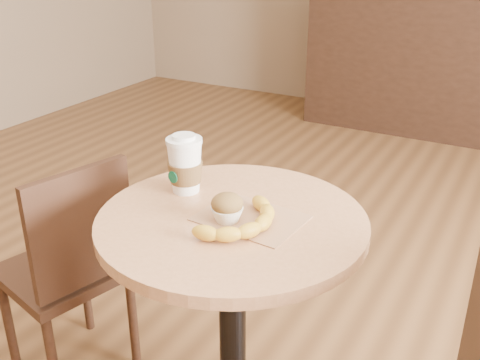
{
  "coord_description": "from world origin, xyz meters",
  "views": [
    {
      "loc": [
        0.5,
        -1.04,
        1.38
      ],
      "look_at": [
        -0.09,
        0.03,
        0.83
      ],
      "focal_mm": 42.0,
      "sensor_mm": 36.0,
      "label": 1
    }
  ],
  "objects_px": {
    "muffin": "(227,208)",
    "banana": "(244,220)",
    "coffee_cup": "(185,166)",
    "cafe_table": "(232,298)",
    "chair_left": "(71,266)"
  },
  "relations": [
    {
      "from": "muffin",
      "to": "banana",
      "type": "height_order",
      "value": "muffin"
    },
    {
      "from": "coffee_cup",
      "to": "muffin",
      "type": "xyz_separation_m",
      "value": [
        0.18,
        -0.09,
        -0.03
      ]
    },
    {
      "from": "cafe_table",
      "to": "coffee_cup",
      "type": "xyz_separation_m",
      "value": [
        -0.18,
        0.07,
        0.31
      ]
    },
    {
      "from": "cafe_table",
      "to": "chair_left",
      "type": "xyz_separation_m",
      "value": [
        -0.58,
        0.0,
        -0.09
      ]
    },
    {
      "from": "cafe_table",
      "to": "banana",
      "type": "bearing_deg",
      "value": -34.15
    },
    {
      "from": "cafe_table",
      "to": "muffin",
      "type": "relative_size",
      "value": 9.72
    },
    {
      "from": "cafe_table",
      "to": "chair_left",
      "type": "height_order",
      "value": "chair_left"
    },
    {
      "from": "muffin",
      "to": "chair_left",
      "type": "bearing_deg",
      "value": 177.05
    },
    {
      "from": "coffee_cup",
      "to": "banana",
      "type": "height_order",
      "value": "coffee_cup"
    },
    {
      "from": "cafe_table",
      "to": "muffin",
      "type": "distance_m",
      "value": 0.27
    },
    {
      "from": "cafe_table",
      "to": "coffee_cup",
      "type": "bearing_deg",
      "value": 159.14
    },
    {
      "from": "muffin",
      "to": "banana",
      "type": "bearing_deg",
      "value": -8.88
    },
    {
      "from": "coffee_cup",
      "to": "muffin",
      "type": "relative_size",
      "value": 2.01
    },
    {
      "from": "chair_left",
      "to": "muffin",
      "type": "distance_m",
      "value": 0.68
    },
    {
      "from": "coffee_cup",
      "to": "banana",
      "type": "relative_size",
      "value": 0.61
    }
  ]
}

